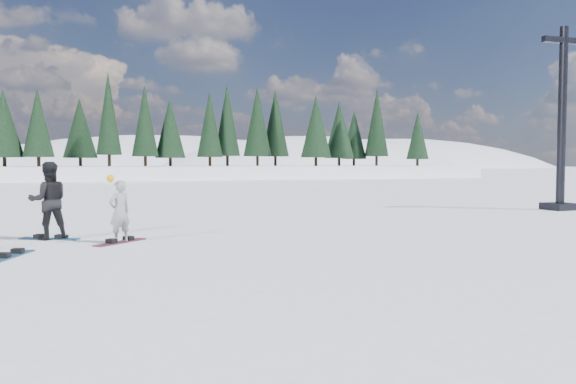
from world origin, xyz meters
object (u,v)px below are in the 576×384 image
object	(u,v)px
lift_tower	(562,136)
snowboarder_woman	(119,211)
snowboard_loose_a	(11,256)
snowboarder_man	(48,201)

from	to	relation	value
lift_tower	snowboarder_woman	distance (m)	17.90
snowboarder_woman	snowboard_loose_a	size ratio (longest dim) A/B	1.09
snowboarder_man	snowboard_loose_a	xyz separation A→B (m)	(-0.52, -2.54, -0.96)
lift_tower	snowboard_loose_a	world-z (taller)	lift_tower
snowboarder_woman	snowboarder_man	size ratio (longest dim) A/B	0.84
snowboarder_woman	snowboarder_man	distance (m)	2.04
snowboarder_man	lift_tower	bearing A→B (deg)	178.55
lift_tower	snowboarder_man	world-z (taller)	lift_tower
lift_tower	snowboarder_man	xyz separation A→B (m)	(-18.92, -2.96, -2.02)
lift_tower	snowboard_loose_a	distance (m)	20.42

